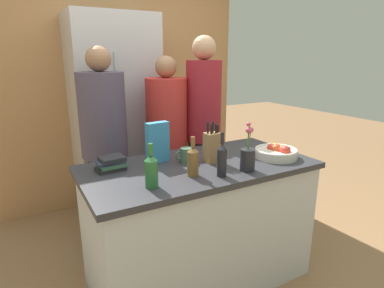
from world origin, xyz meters
TOP-DOWN VIEW (x-y plane):
  - ground_plane at (0.00, 0.00)m, footprint 14.00×14.00m
  - kitchen_island at (0.00, 0.00)m, footprint 1.59×0.80m
  - back_wall_wood at (0.00, 1.72)m, footprint 2.79×0.12m
  - refrigerator at (-0.18, 1.36)m, footprint 0.81×0.62m
  - fruit_bowl at (0.57, -0.15)m, footprint 0.31×0.31m
  - knife_block at (0.11, -0.00)m, footprint 0.11×0.09m
  - flower_vase at (0.21, -0.26)m, footprint 0.10×0.10m
  - cereal_box at (-0.23, 0.18)m, footprint 0.16×0.08m
  - coffee_mug at (-0.06, 0.09)m, footprint 0.13×0.09m
  - book_stack at (-0.56, 0.18)m, footprint 0.19×0.15m
  - bottle_oil at (-0.14, -0.17)m, footprint 0.07×0.07m
  - bottle_vinegar at (-0.44, -0.21)m, footprint 0.08×0.08m
  - bottle_wine at (0.01, -0.26)m, footprint 0.06×0.06m
  - person_at_sink at (-0.45, 0.78)m, footprint 0.38×0.38m
  - person_in_blue at (0.13, 0.80)m, footprint 0.37×0.37m
  - person_in_red_tee at (0.44, 0.67)m, footprint 0.32×0.32m

SIDE VIEW (x-z plane):
  - ground_plane at x=0.00m, z-range 0.00..0.00m
  - kitchen_island at x=0.00m, z-range 0.00..0.90m
  - person_in_blue at x=0.13m, z-range 0.09..1.72m
  - fruit_bowl at x=0.57m, z-range 0.89..1.00m
  - book_stack at x=-0.56m, z-range 0.90..0.99m
  - person_at_sink at x=-0.45m, z-range 0.10..1.80m
  - coffee_mug at x=-0.06m, z-range 0.90..1.00m
  - flower_vase at x=0.21m, z-range 0.84..1.16m
  - bottle_oil at x=-0.14m, z-range 0.88..1.12m
  - bottle_vinegar at x=-0.44m, z-range 0.87..1.13m
  - refrigerator at x=-0.18m, z-range 0.00..2.01m
  - knife_block at x=0.11m, z-range 0.87..1.16m
  - bottle_wine at x=0.01m, z-range 0.87..1.15m
  - person_in_red_tee at x=0.44m, z-range 0.12..1.92m
  - cereal_box at x=-0.23m, z-range 0.90..1.19m
  - back_wall_wood at x=0.00m, z-range 0.00..2.60m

